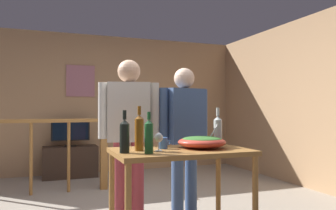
{
  "coord_description": "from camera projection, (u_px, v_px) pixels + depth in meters",
  "views": [
    {
      "loc": [
        -0.87,
        -3.33,
        1.16
      ],
      "look_at": [
        0.22,
        -0.4,
        1.2
      ],
      "focal_mm": 35.08,
      "sensor_mm": 36.0,
      "label": 1
    }
  ],
  "objects": [
    {
      "name": "serving_table",
      "position": [
        181.0,
        161.0,
        2.83
      ],
      "size": [
        1.16,
        0.71,
        0.82
      ],
      "color": "#9E6B33",
      "rests_on": "ground_plane"
    },
    {
      "name": "wine_bottle_green",
      "position": [
        149.0,
        136.0,
        2.55
      ],
      "size": [
        0.07,
        0.07,
        0.33
      ],
      "color": "#1E5628",
      "rests_on": "serving_table"
    },
    {
      "name": "side_wall_right",
      "position": [
        292.0,
        102.0,
        5.21
      ],
      "size": [
        0.1,
        4.32,
        2.55
      ],
      "primitive_type": "cube",
      "color": "tan",
      "rests_on": "ground_plane"
    },
    {
      "name": "back_wall",
      "position": [
        96.0,
        103.0,
        6.13
      ],
      "size": [
        5.58,
        0.1,
        2.55
      ],
      "primitive_type": "cube",
      "color": "tan",
      "rests_on": "ground_plane"
    },
    {
      "name": "salad_bowl",
      "position": [
        202.0,
        141.0,
        2.91
      ],
      "size": [
        0.43,
        0.43,
        0.22
      ],
      "color": "#CC3D2D",
      "rests_on": "serving_table"
    },
    {
      "name": "framed_picture",
      "position": [
        81.0,
        81.0,
        5.97
      ],
      "size": [
        0.5,
        0.03,
        0.57
      ],
      "primitive_type": "cube",
      "color": "#A46572"
    },
    {
      "name": "mug_blue",
      "position": [
        163.0,
        143.0,
        2.86
      ],
      "size": [
        0.12,
        0.08,
        0.1
      ],
      "color": "#3866B2",
      "rests_on": "serving_table"
    },
    {
      "name": "wine_glass",
      "position": [
        159.0,
        138.0,
        2.7
      ],
      "size": [
        0.07,
        0.07,
        0.15
      ],
      "color": "silver",
      "rests_on": "serving_table"
    },
    {
      "name": "wine_bottle_clear",
      "position": [
        218.0,
        130.0,
        3.14
      ],
      "size": [
        0.08,
        0.08,
        0.36
      ],
      "color": "silver",
      "rests_on": "serving_table"
    },
    {
      "name": "tv_console",
      "position": [
        70.0,
        162.0,
        5.62
      ],
      "size": [
        0.9,
        0.4,
        0.53
      ],
      "primitive_type": "cube",
      "color": "#38281E",
      "rests_on": "ground_plane"
    },
    {
      "name": "person_standing_right",
      "position": [
        184.0,
        128.0,
        3.53
      ],
      "size": [
        0.61,
        0.31,
        1.61
      ],
      "rotation": [
        0.0,
        0.0,
        3.37
      ],
      "color": "#3D5684",
      "rests_on": "ground_plane"
    },
    {
      "name": "wine_bottle_amber",
      "position": [
        139.0,
        132.0,
        2.73
      ],
      "size": [
        0.08,
        0.08,
        0.37
      ],
      "color": "brown",
      "rests_on": "serving_table"
    },
    {
      "name": "flat_screen_tv",
      "position": [
        71.0,
        131.0,
        5.59
      ],
      "size": [
        0.63,
        0.12,
        0.46
      ],
      "color": "black",
      "rests_on": "tv_console"
    },
    {
      "name": "wine_bottle_dark",
      "position": [
        125.0,
        135.0,
        2.58
      ],
      "size": [
        0.08,
        0.08,
        0.34
      ],
      "color": "black",
      "rests_on": "serving_table"
    },
    {
      "name": "stair_railing",
      "position": [
        45.0,
        146.0,
        4.51
      ],
      "size": [
        2.55,
        0.1,
        1.08
      ],
      "color": "#9E6B33",
      "rests_on": "ground_plane"
    },
    {
      "name": "person_standing_left",
      "position": [
        129.0,
        126.0,
        3.32
      ],
      "size": [
        0.6,
        0.31,
        1.67
      ],
      "rotation": [
        0.0,
        0.0,
        2.91
      ],
      "color": "#9E3842",
      "rests_on": "ground_plane"
    }
  ]
}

